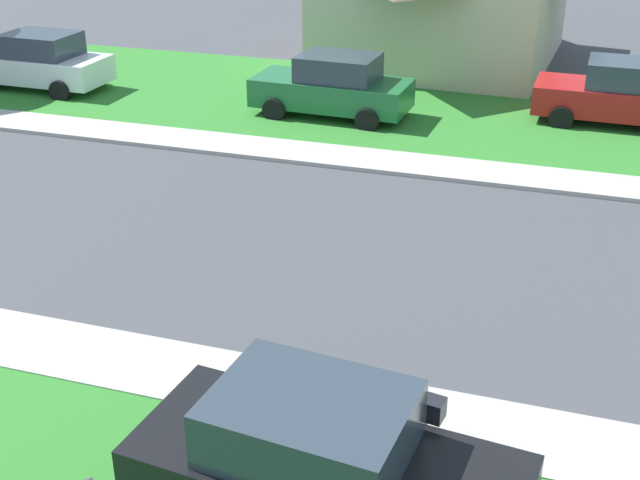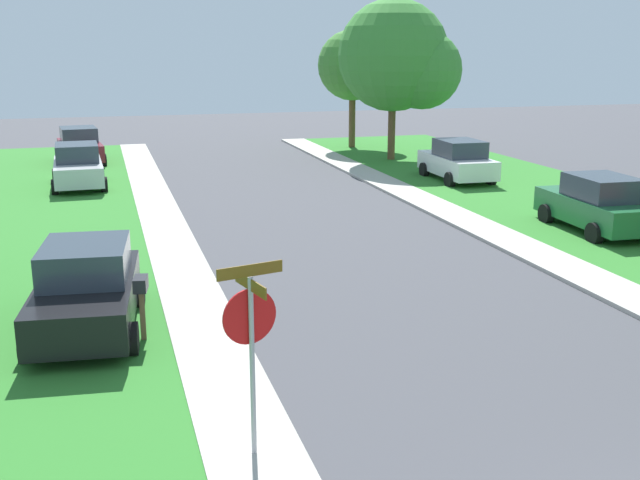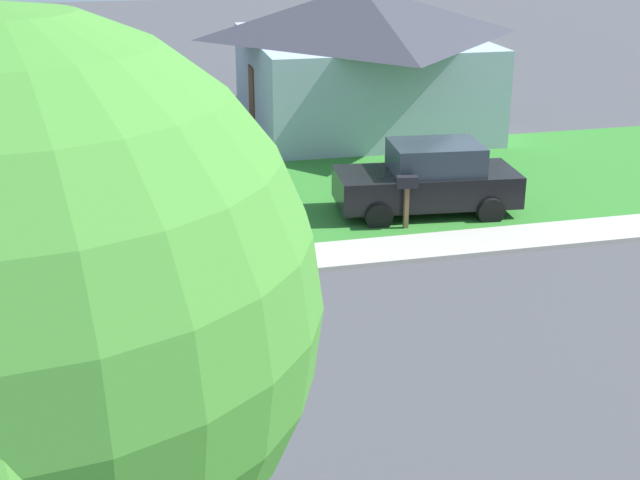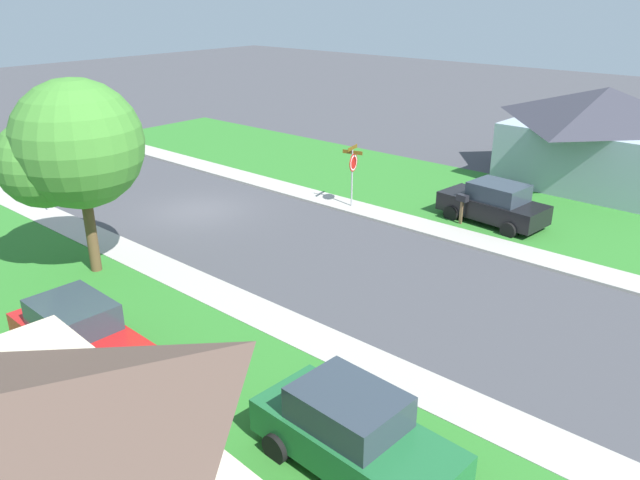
% 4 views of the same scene
% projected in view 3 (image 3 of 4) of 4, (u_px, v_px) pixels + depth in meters
% --- Properties ---
extents(sidewalk_west, '(1.40, 56.00, 0.10)m').
position_uv_depth(sidewalk_west, '(529.00, 237.00, 19.74)').
color(sidewalk_west, '#ADA89E').
rests_on(sidewalk_west, ground).
extents(lawn_west, '(8.00, 56.00, 0.08)m').
position_uv_depth(lawn_west, '(450.00, 178.00, 24.01)').
color(lawn_west, '#2D7528').
rests_on(lawn_west, ground).
extents(stop_sign_far_corner, '(0.90, 0.90, 2.77)m').
position_uv_depth(stop_sign_far_corner, '(204.00, 182.00, 17.47)').
color(stop_sign_far_corner, '#9E9EA3').
rests_on(stop_sign_far_corner, ground).
extents(car_black_behind_trees, '(2.36, 4.46, 1.76)m').
position_uv_depth(car_black_behind_trees, '(428.00, 179.00, 21.07)').
color(car_black_behind_trees, black).
rests_on(car_black_behind_trees, ground).
extents(tree_corner_large, '(4.42, 4.11, 6.49)m').
position_uv_depth(tree_corner_large, '(3.00, 343.00, 5.90)').
color(tree_corner_large, brown).
rests_on(tree_corner_large, ground).
extents(house_left_setback, '(9.22, 8.05, 4.60)m').
position_uv_depth(house_left_setback, '(359.00, 54.00, 29.15)').
color(house_left_setback, '#93A3B2').
rests_on(house_left_setback, ground).
extents(mailbox, '(0.32, 0.51, 1.31)m').
position_uv_depth(mailbox, '(407.00, 189.00, 19.91)').
color(mailbox, brown).
rests_on(mailbox, ground).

